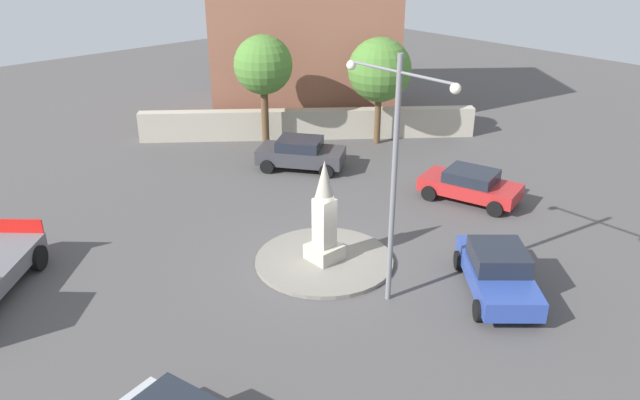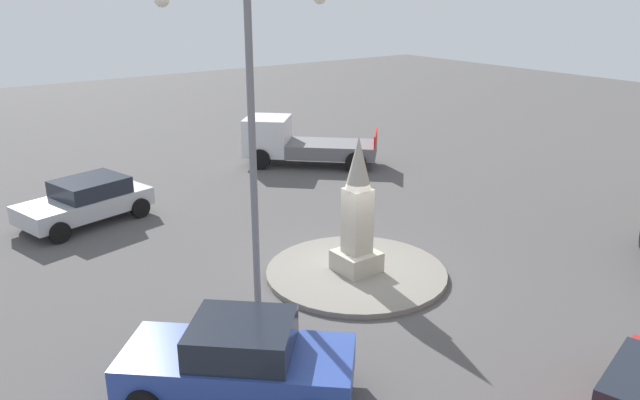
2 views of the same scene
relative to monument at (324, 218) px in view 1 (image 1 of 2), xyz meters
name	(u,v)px [view 1 (image 1 of 2)]	position (x,y,z in m)	size (l,w,h in m)	color
ground_plane	(324,262)	(0.00, 0.00, -1.67)	(80.00, 80.00, 0.00)	#4F4C4C
traffic_island	(324,260)	(0.00, 0.00, -1.60)	(4.69, 4.69, 0.14)	gray
monument	(324,218)	(0.00, 0.00, 0.00)	(1.02, 1.02, 3.56)	#B2AA99
streetlamp	(395,159)	(2.95, -0.04, 2.90)	(3.88, 0.28, 7.49)	slate
car_blue_approaching	(497,271)	(4.96, 2.70, -0.90)	(4.25, 4.09, 1.52)	#2D479E
car_red_waiting	(470,185)	(0.25, 7.89, -0.96)	(4.30, 2.80, 1.33)	#B22323
car_dark_grey_near_island	(301,153)	(-7.18, 5.07, -0.90)	(4.26, 3.78, 1.45)	#38383D
stone_boundary_wall	(308,124)	(-10.32, 8.25, -0.89)	(17.64, 0.70, 1.55)	#B2AA99
corner_building	(304,22)	(-14.50, 11.60, 3.60)	(10.28, 7.70, 10.54)	#935B47
tree_near_wall	(380,70)	(-7.33, 10.39, 2.14)	(3.19, 3.19, 5.42)	brown
tree_mid_cluster	(263,66)	(-10.93, 5.89, 2.44)	(2.90, 2.90, 5.61)	brown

